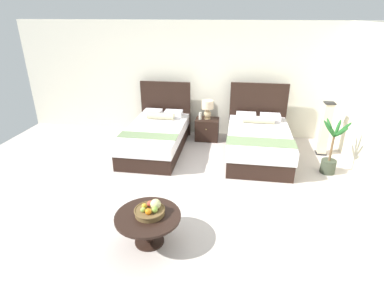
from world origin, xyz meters
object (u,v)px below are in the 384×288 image
object	(u,v)px
vase	(200,116)
floor_lamp_corner	(325,129)
fruit_bowl	(150,210)
nightstand	(207,129)
bed_near_corner	(258,141)
bed_near_window	(156,136)
coffee_table	(148,221)
table_lamp	(208,108)
potted_palm	(330,156)

from	to	relation	value
vase	floor_lamp_corner	distance (m)	2.77
fruit_bowl	floor_lamp_corner	distance (m)	4.38
vase	nightstand	bearing A→B (deg)	13.60
bed_near_corner	floor_lamp_corner	world-z (taller)	bed_near_corner
bed_near_window	coffee_table	size ratio (longest dim) A/B	2.50
bed_near_corner	table_lamp	size ratio (longest dim) A/B	4.64
table_lamp	fruit_bowl	world-z (taller)	table_lamp
bed_near_corner	fruit_bowl	bearing A→B (deg)	-117.87
vase	potted_palm	distance (m)	2.97
bed_near_corner	vase	size ratio (longest dim) A/B	12.25
bed_near_corner	fruit_bowl	world-z (taller)	bed_near_corner
potted_palm	bed_near_window	bearing A→B (deg)	171.19
nightstand	table_lamp	bearing A→B (deg)	90.00
table_lamp	potted_palm	distance (m)	2.87
bed_near_window	nightstand	distance (m)	1.32
table_lamp	vase	xyz separation A→B (m)	(-0.17, -0.06, -0.19)
nightstand	vase	bearing A→B (deg)	-166.40
coffee_table	potted_palm	bearing A→B (deg)	39.68
bed_near_window	vase	bearing A→B (deg)	39.69
table_lamp	vase	bearing A→B (deg)	-160.04
floor_lamp_corner	fruit_bowl	bearing A→B (deg)	-132.19
bed_near_window	potted_palm	xyz separation A→B (m)	(3.55, -0.55, 0.02)
bed_near_corner	floor_lamp_corner	bearing A→B (deg)	13.28
bed_near_window	nightstand	world-z (taller)	bed_near_window
bed_near_corner	vase	world-z (taller)	bed_near_corner
vase	coffee_table	xyz separation A→B (m)	(-0.24, -3.70, -0.26)
table_lamp	floor_lamp_corner	world-z (taller)	floor_lamp_corner
table_lamp	fruit_bowl	distance (m)	3.75
nightstand	table_lamp	world-z (taller)	table_lamp
bed_near_corner	nightstand	distance (m)	1.41
bed_near_window	vase	size ratio (longest dim) A/B	12.84
bed_near_corner	floor_lamp_corner	size ratio (longest dim) A/B	1.79
bed_near_window	table_lamp	size ratio (longest dim) A/B	4.87
coffee_table	fruit_bowl	bearing A→B (deg)	47.82
bed_near_window	coffee_table	xyz separation A→B (m)	(0.66, -2.95, 0.02)
nightstand	fruit_bowl	world-z (taller)	fruit_bowl
fruit_bowl	potted_palm	size ratio (longest dim) A/B	0.38
bed_near_window	fruit_bowl	xyz separation A→B (m)	(0.69, -2.92, 0.17)
table_lamp	potted_palm	size ratio (longest dim) A/B	0.42
table_lamp	vase	distance (m)	0.26
bed_near_window	coffee_table	world-z (taller)	bed_near_window
bed_near_corner	fruit_bowl	xyz separation A→B (m)	(-1.54, -2.91, 0.15)
bed_near_window	bed_near_corner	bearing A→B (deg)	-0.13
bed_near_corner	potted_palm	world-z (taller)	bed_near_corner
coffee_table	fruit_bowl	world-z (taller)	fruit_bowl
vase	floor_lamp_corner	xyz separation A→B (m)	(2.73, -0.42, -0.02)
bed_near_window	table_lamp	world-z (taller)	bed_near_window
bed_near_corner	fruit_bowl	size ratio (longest dim) A/B	5.10
fruit_bowl	potted_palm	distance (m)	3.72
nightstand	floor_lamp_corner	xyz separation A→B (m)	(2.57, -0.46, 0.32)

